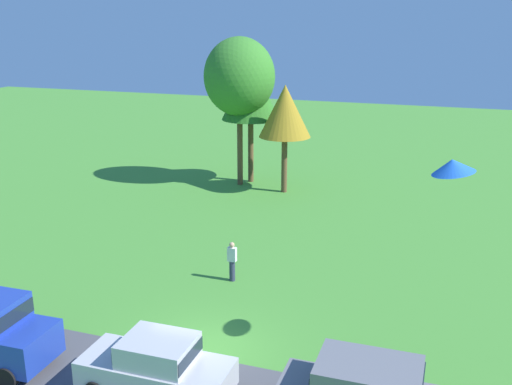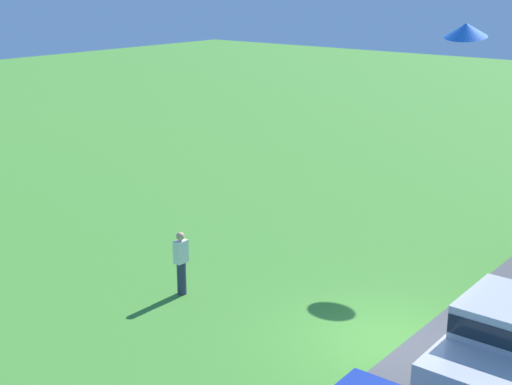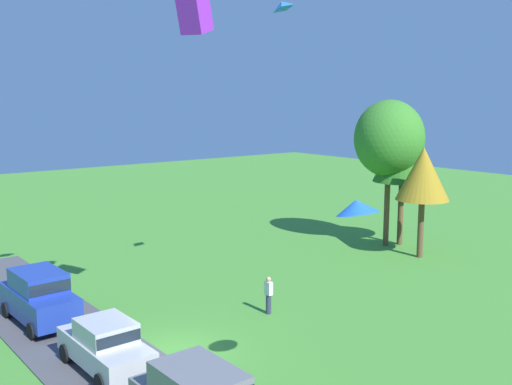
{
  "view_description": "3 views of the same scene",
  "coord_description": "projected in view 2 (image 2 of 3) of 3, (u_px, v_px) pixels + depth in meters",
  "views": [
    {
      "loc": [
        7.43,
        -15.78,
        10.66
      ],
      "look_at": [
        -0.27,
        6.18,
        3.75
      ],
      "focal_mm": 42.0,
      "sensor_mm": 36.0,
      "label": 1
    },
    {
      "loc": [
        -13.15,
        -6.75,
        7.91
      ],
      "look_at": [
        2.09,
        5.64,
        2.01
      ],
      "focal_mm": 50.0,
      "sensor_mm": 36.0,
      "label": 2
    },
    {
      "loc": [
        18.61,
        -10.72,
        9.55
      ],
      "look_at": [
        -0.47,
        4.34,
        5.69
      ],
      "focal_mm": 42.0,
      "sensor_mm": 36.0,
      "label": 3
    }
  ],
  "objects": [
    {
      "name": "car_sedan_mid_row",
      "position": [
        504.0,
        340.0,
        14.12
      ],
      "size": [
        4.42,
        1.99,
        1.84
      ],
      "color": "#B7B7BC",
      "rests_on": "ground"
    },
    {
      "name": "kite_delta_low_drifter",
      "position": [
        466.0,
        30.0,
        20.8
      ],
      "size": [
        1.51,
        1.47,
        0.62
      ],
      "primitive_type": "cone",
      "rotation": [
        0.18,
        0.0,
        4.89
      ],
      "color": "blue"
    },
    {
      "name": "ground_plane",
      "position": [
        391.0,
        343.0,
        16.12
      ],
      "size": [
        120.0,
        120.0,
        0.0
      ],
      "primitive_type": "plane",
      "color": "#478E33"
    },
    {
      "name": "person_on_lawn",
      "position": [
        181.0,
        263.0,
        18.41
      ],
      "size": [
        0.36,
        0.24,
        1.71
      ],
      "color": "#2D334C",
      "rests_on": "ground"
    },
    {
      "name": "pavement_strip",
      "position": [
        497.0,
        379.0,
        14.63
      ],
      "size": [
        36.0,
        4.4,
        0.06
      ],
      "primitive_type": "cube",
      "color": "#4C4C51",
      "rests_on": "ground"
    }
  ]
}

